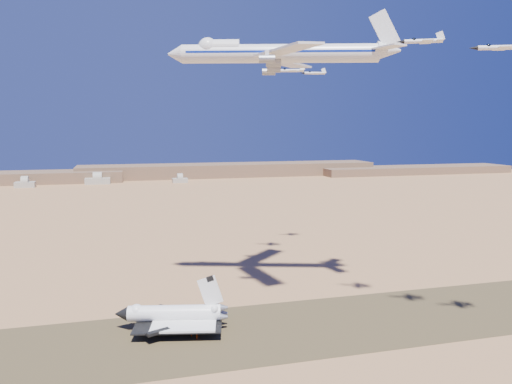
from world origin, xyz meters
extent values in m
plane|color=#A57449|center=(0.00, 0.00, 0.00)|extent=(1200.00, 1200.00, 0.00)
cube|color=brown|center=(0.00, 0.00, 0.03)|extent=(600.00, 50.00, 0.06)
cube|color=brown|center=(120.00, 540.00, 9.00)|extent=(420.00, 60.00, 18.00)
cube|color=brown|center=(400.00, 510.00, 5.50)|extent=(300.00, 60.00, 11.00)
cube|color=#A49F91|center=(-140.00, 470.00, 3.25)|extent=(22.00, 14.00, 6.50)
cube|color=#A49F91|center=(-60.00, 485.00, 3.75)|extent=(30.00, 15.00, 7.50)
cube|color=#A49F91|center=(40.00, 475.00, 2.75)|extent=(19.00, 12.50, 5.50)
cylinder|color=white|center=(-15.48, 9.54, 5.83)|extent=(31.54, 11.92, 5.44)
cone|color=black|center=(-32.76, 13.30, 5.83)|extent=(5.37, 5.98, 5.17)
sphere|color=white|center=(-27.82, 12.23, 6.61)|extent=(5.05, 5.05, 5.05)
cube|color=white|center=(-11.68, 8.72, 3.60)|extent=(25.85, 27.33, 0.87)
cube|color=black|center=(-13.58, 9.13, 3.16)|extent=(33.44, 28.98, 0.49)
cube|color=white|center=(-3.13, 6.86, 13.41)|extent=(8.95, 2.58, 11.19)
cylinder|color=gray|center=(-27.82, 12.23, 1.55)|extent=(0.35, 0.35, 3.11)
cylinder|color=black|center=(-27.82, 12.23, 0.53)|extent=(1.14, 0.65, 1.07)
cylinder|color=gray|center=(-10.81, 3.56, 1.55)|extent=(0.35, 0.35, 3.11)
cylinder|color=black|center=(-10.81, 3.56, 0.53)|extent=(1.14, 0.65, 1.07)
cylinder|color=gray|center=(-8.75, 13.05, 1.55)|extent=(0.35, 0.35, 3.11)
cylinder|color=black|center=(-8.75, 13.05, 0.53)|extent=(1.14, 0.65, 1.07)
cylinder|color=white|center=(28.48, 29.07, 97.09)|extent=(73.42, 29.18, 7.04)
cone|color=white|center=(-9.79, 41.13, 97.09)|extent=(7.36, 8.36, 7.04)
sphere|color=white|center=(2.27, 37.33, 99.62)|extent=(7.26, 7.26, 7.26)
cube|color=white|center=(25.29, 11.63, 95.77)|extent=(15.74, 34.23, 0.77)
cube|color=white|center=(35.87, 45.19, 95.77)|extent=(30.46, 30.18, 0.77)
cube|color=white|center=(64.08, 10.36, 98.19)|extent=(8.52, 13.12, 0.55)
cube|color=white|center=(68.38, 23.99, 98.19)|extent=(13.00, 12.63, 0.55)
cube|color=white|center=(66.23, 17.17, 105.34)|extent=(12.19, 4.50, 15.72)
cylinder|color=gray|center=(23.41, 20.30, 92.47)|extent=(6.10, 4.38, 2.86)
cylinder|color=gray|center=(18.34, 11.52, 92.47)|extent=(6.10, 4.38, 2.86)
cylinder|color=gray|center=(29.36, 39.17, 92.47)|extent=(6.10, 4.38, 2.86)
cylinder|color=gray|center=(30.24, 49.27, 92.47)|extent=(6.10, 4.38, 2.86)
imported|color=#D1430C|center=(-10.55, 1.46, 0.94)|extent=(0.65, 0.76, 1.77)
imported|color=#D1430C|center=(-9.07, -1.12, 1.00)|extent=(0.78, 1.03, 1.88)
imported|color=#D1430C|center=(-8.58, 1.51, 1.00)|extent=(1.01, 1.24, 1.89)
cylinder|color=white|center=(62.30, -14.08, 96.22)|extent=(11.02, 6.36, 1.36)
cone|color=black|center=(56.04, -10.99, 96.22)|extent=(2.81, 2.24, 1.26)
sphere|color=black|center=(59.69, -12.79, 96.70)|extent=(1.36, 1.36, 1.36)
cube|color=white|center=(63.16, -14.51, 96.02)|extent=(6.47, 8.45, 0.24)
cube|color=white|center=(66.64, -16.22, 96.22)|extent=(4.05, 5.28, 0.19)
cube|color=white|center=(66.81, -16.31, 97.57)|extent=(2.73, 1.51, 3.28)
cylinder|color=white|center=(75.76, -31.67, 92.15)|extent=(11.35, 5.82, 1.37)
cone|color=black|center=(69.27, -28.94, 92.15)|extent=(2.84, 2.16, 1.27)
sphere|color=black|center=(73.06, -30.54, 92.64)|extent=(1.37, 1.37, 1.37)
cube|color=white|center=(76.66, -32.05, 91.95)|extent=(6.19, 8.54, 0.24)
cylinder|color=white|center=(47.85, 71.57, 95.87)|extent=(11.75, 5.71, 1.41)
cone|color=black|center=(41.10, 74.21, 95.87)|extent=(2.91, 2.17, 1.31)
sphere|color=black|center=(45.04, 72.67, 96.38)|extent=(1.41, 1.41, 1.41)
cube|color=white|center=(48.78, 71.21, 95.67)|extent=(6.21, 8.77, 0.25)
cube|color=white|center=(52.53, 69.74, 95.87)|extent=(3.89, 5.49, 0.20)
cube|color=white|center=(52.71, 69.67, 97.28)|extent=(2.92, 1.34, 3.40)
cylinder|color=white|center=(68.67, 93.52, 97.52)|extent=(11.08, 2.94, 1.29)
cone|color=black|center=(62.13, 94.52, 97.52)|extent=(2.54, 1.54, 1.19)
sphere|color=black|center=(65.95, 93.94, 97.98)|extent=(1.29, 1.29, 1.29)
cube|color=white|center=(69.57, 93.38, 97.34)|extent=(4.29, 7.75, 0.23)
cube|color=white|center=(73.20, 92.82, 97.52)|extent=(2.69, 4.84, 0.18)
cube|color=white|center=(73.39, 92.80, 98.81)|extent=(2.78, 0.65, 3.11)
camera|label=1|loc=(-31.21, -156.73, 69.05)|focal=35.00mm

